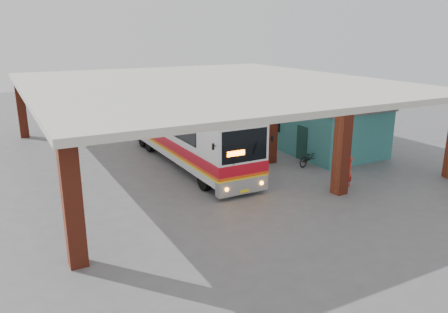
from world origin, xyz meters
TOP-DOWN VIEW (x-y plane):
  - ground at (0.00, 0.00)m, footprint 90.00×90.00m
  - brick_columns at (1.43, 5.00)m, footprint 20.10×21.60m
  - canopy_roof at (0.50, 6.50)m, footprint 21.00×23.00m
  - shop_building at (7.49, 4.00)m, footprint 5.20×8.20m
  - coach_bus at (-1.44, 4.94)m, footprint 2.75×12.85m
  - motorcycle at (4.70, 1.31)m, footprint 2.06×1.12m
  - pedestrian at (4.03, -2.47)m, footprint 0.65×0.50m
  - red_chair at (4.40, 8.87)m, footprint 0.46×0.46m

SIDE VIEW (x-z plane):
  - ground at x=0.00m, z-range 0.00..0.00m
  - red_chair at x=4.40m, z-range -0.03..0.72m
  - motorcycle at x=4.70m, z-range 0.00..1.03m
  - pedestrian at x=4.03m, z-range 0.00..1.59m
  - shop_building at x=7.49m, z-range 0.01..3.12m
  - coach_bus at x=-1.44m, z-range -0.01..3.72m
  - brick_columns at x=1.43m, z-range 0.00..4.35m
  - canopy_roof at x=0.50m, z-range 4.35..4.65m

